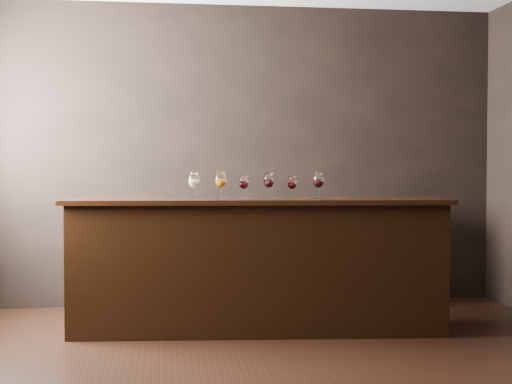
{
  "coord_description": "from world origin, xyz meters",
  "views": [
    {
      "loc": [
        -0.65,
        -4.41,
        1.29
      ],
      "look_at": [
        0.06,
        1.1,
        1.09
      ],
      "focal_mm": 50.0,
      "sensor_mm": 36.0,
      "label": 1
    }
  ],
  "objects": [
    {
      "name": "bar_counter",
      "position": [
        0.07,
        1.1,
        0.5
      ],
      "size": [
        2.91,
        0.87,
        1.0
      ],
      "primitive_type": "cube",
      "rotation": [
        0.0,
        0.0,
        -0.09
      ],
      "color": "black",
      "rests_on": "ground"
    },
    {
      "name": "glass_white",
      "position": [
        -0.42,
        1.11,
        1.18
      ],
      "size": [
        0.09,
        0.09,
        0.21
      ],
      "color": "white",
      "rests_on": "bar_top"
    },
    {
      "name": "glass_red_b",
      "position": [
        0.16,
        1.11,
        1.18
      ],
      "size": [
        0.09,
        0.09,
        0.2
      ],
      "color": "white",
      "rests_on": "bar_top"
    },
    {
      "name": "glass_red_c",
      "position": [
        0.35,
        1.11,
        1.16
      ],
      "size": [
        0.07,
        0.07,
        0.18
      ],
      "color": "white",
      "rests_on": "bar_top"
    },
    {
      "name": "back_bar_shelf",
      "position": [
        -0.04,
        2.03,
        0.5
      ],
      "size": [
        2.78,
        0.4,
        1.0
      ],
      "primitive_type": "cube",
      "color": "black",
      "rests_on": "ground"
    },
    {
      "name": "bar_top",
      "position": [
        0.07,
        1.1,
        1.02
      ],
      "size": [
        3.01,
        0.95,
        0.04
      ],
      "primitive_type": "cube",
      "rotation": [
        0.0,
        0.0,
        -0.09
      ],
      "color": "black",
      "rests_on": "bar_counter"
    },
    {
      "name": "glass_red_d",
      "position": [
        0.55,
        1.07,
        1.18
      ],
      "size": [
        0.09,
        0.09,
        0.2
      ],
      "color": "white",
      "rests_on": "bar_top"
    },
    {
      "name": "glass_amber",
      "position": [
        -0.22,
        1.07,
        1.18
      ],
      "size": [
        0.09,
        0.09,
        0.21
      ],
      "color": "white",
      "rests_on": "bar_top"
    },
    {
      "name": "room_shell",
      "position": [
        -0.23,
        0.11,
        1.81
      ],
      "size": [
        5.02,
        4.52,
        2.81
      ],
      "color": "black",
      "rests_on": "ground"
    },
    {
      "name": "ground",
      "position": [
        0.0,
        0.0,
        0.0
      ],
      "size": [
        5.0,
        5.0,
        0.0
      ],
      "primitive_type": "plane",
      "color": "black",
      "rests_on": "ground"
    },
    {
      "name": "glass_red_a",
      "position": [
        -0.04,
        1.1,
        1.17
      ],
      "size": [
        0.08,
        0.08,
        0.18
      ],
      "color": "white",
      "rests_on": "bar_top"
    }
  ]
}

